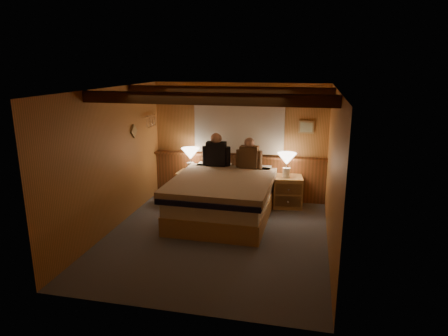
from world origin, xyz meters
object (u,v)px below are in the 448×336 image
(bed, at_px, (223,197))
(lamp_right, at_px, (287,160))
(person_left, at_px, (216,152))
(nightstand_left, at_px, (191,185))
(person_right, at_px, (249,156))
(nightstand_right, at_px, (287,191))
(duffel_bag, at_px, (174,196))
(lamp_left, at_px, (191,155))

(bed, height_order, lamp_right, lamp_right)
(lamp_right, distance_m, person_left, 1.41)
(person_left, bearing_deg, nightstand_left, 171.01)
(lamp_right, relative_size, person_right, 0.75)
(nightstand_right, xyz_separation_m, duffel_bag, (-2.27, -0.34, -0.14))
(person_right, bearing_deg, nightstand_left, 179.69)
(lamp_right, bearing_deg, lamp_left, 177.19)
(lamp_left, relative_size, person_right, 0.77)
(person_right, height_order, duffel_bag, person_right)
(nightstand_left, relative_size, lamp_left, 1.21)
(nightstand_left, bearing_deg, duffel_bag, -125.44)
(nightstand_right, bearing_deg, person_right, 179.20)
(nightstand_right, distance_m, person_left, 1.62)
(nightstand_right, bearing_deg, person_left, 174.41)
(person_left, height_order, duffel_bag, person_left)
(lamp_left, height_order, person_right, person_right)
(person_right, xyz_separation_m, duffel_bag, (-1.50, -0.25, -0.85))
(lamp_right, relative_size, duffel_bag, 0.85)
(bed, relative_size, lamp_right, 4.79)
(nightstand_right, height_order, person_right, person_right)
(lamp_right, bearing_deg, nightstand_right, 44.37)
(person_left, distance_m, duffel_bag, 1.24)
(nightstand_left, height_order, lamp_left, lamp_left)
(nightstand_left, xyz_separation_m, nightstand_right, (2.00, -0.01, 0.01))
(duffel_bag, bearing_deg, nightstand_right, 17.12)
(nightstand_left, relative_size, person_left, 0.85)
(nightstand_right, bearing_deg, duffel_bag, -178.90)
(lamp_left, height_order, duffel_bag, lamp_left)
(nightstand_left, bearing_deg, person_left, -2.48)
(lamp_left, relative_size, duffel_bag, 0.87)
(person_right, relative_size, duffel_bag, 1.13)
(lamp_left, distance_m, lamp_right, 1.98)
(lamp_right, bearing_deg, duffel_bag, -172.31)
(nightstand_right, relative_size, lamp_right, 1.29)
(nightstand_right, height_order, lamp_right, lamp_right)
(bed, distance_m, nightstand_left, 1.25)
(lamp_right, xyz_separation_m, person_right, (-0.73, -0.05, 0.07))
(nightstand_right, height_order, duffel_bag, nightstand_right)
(bed, distance_m, lamp_right, 1.47)
(bed, bearing_deg, nightstand_right, 38.90)
(bed, height_order, nightstand_right, bed)
(nightstand_left, distance_m, lamp_left, 0.64)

